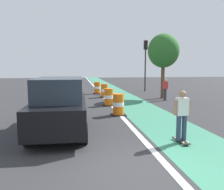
{
  "coord_description": "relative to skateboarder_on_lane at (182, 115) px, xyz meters",
  "views": [
    {
      "loc": [
        -1.25,
        -4.95,
        2.41
      ],
      "look_at": [
        0.4,
        5.71,
        1.1
      ],
      "focal_mm": 36.33,
      "sensor_mm": 36.0,
      "label": 1
    }
  ],
  "objects": [
    {
      "name": "pedestrian_crossing",
      "position": [
        3.12,
        9.12,
        -0.05
      ],
      "size": [
        0.34,
        0.2,
        1.61
      ],
      "color": "#33333D",
      "rests_on": "ground"
    },
    {
      "name": "traffic_barrel_mid",
      "position": [
        -1.3,
        7.49,
        -0.38
      ],
      "size": [
        0.73,
        0.73,
        1.09
      ],
      "color": "orange",
      "rests_on": "ground"
    },
    {
      "name": "street_tree_sidewalk",
      "position": [
        3.34,
        10.24,
        2.76
      ],
      "size": [
        2.4,
        2.4,
        5.0
      ],
      "color": "brown",
      "rests_on": "ground"
    },
    {
      "name": "skateboarder_on_lane",
      "position": [
        0.0,
        0.0,
        0.0
      ],
      "size": [
        0.57,
        0.82,
        1.69
      ],
      "color": "black",
      "rests_on": "ground"
    },
    {
      "name": "traffic_light_corner",
      "position": [
        3.58,
        15.63,
        2.59
      ],
      "size": [
        0.41,
        0.32,
        5.1
      ],
      "color": "#2D2D2D",
      "rests_on": "ground"
    },
    {
      "name": "traffic_barrel_far",
      "position": [
        -1.45,
        14.19,
        -0.38
      ],
      "size": [
        0.73,
        0.73,
        1.09
      ],
      "color": "orange",
      "rests_on": "ground"
    },
    {
      "name": "lane_divider_stripe",
      "position": [
        -1.13,
        10.29,
        -0.91
      ],
      "size": [
        0.2,
        80.0,
        0.01
      ],
      "primitive_type": "cube",
      "color": "silver",
      "rests_on": "ground"
    },
    {
      "name": "traffic_barrel_back",
      "position": [
        -1.1,
        11.57,
        -0.38
      ],
      "size": [
        0.73,
        0.73,
        1.09
      ],
      "color": "orange",
      "rests_on": "ground"
    },
    {
      "name": "bike_lane_strip",
      "position": [
        0.37,
        10.29,
        -0.91
      ],
      "size": [
        2.5,
        80.0,
        0.01
      ],
      "primitive_type": "cube",
      "color": "#387F60",
      "rests_on": "ground"
    },
    {
      "name": "parked_suv_nearest",
      "position": [
        -3.92,
        1.8,
        0.12
      ],
      "size": [
        1.99,
        4.63,
        2.04
      ],
      "color": "black",
      "rests_on": "ground"
    },
    {
      "name": "ground_plane",
      "position": [
        -2.03,
        -1.71,
        -0.91
      ],
      "size": [
        100.0,
        100.0,
        0.0
      ],
      "primitive_type": "plane",
      "color": "#2D2D30"
    },
    {
      "name": "traffic_barrel_front",
      "position": [
        -1.23,
        4.51,
        -0.38
      ],
      "size": [
        0.73,
        0.73,
        1.09
      ],
      "color": "orange",
      "rests_on": "ground"
    }
  ]
}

